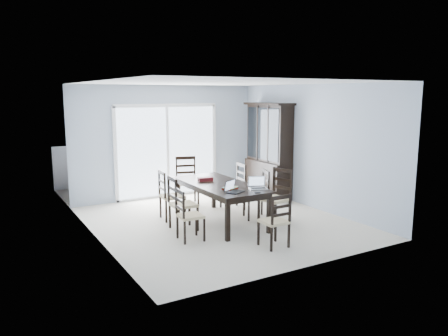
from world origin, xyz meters
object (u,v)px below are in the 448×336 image
(dining_table, at_px, (220,187))
(chair_right_near, at_px, (278,191))
(china_hutch, at_px, (269,152))
(laptop_dark, at_px, (236,190))
(chair_left_mid, at_px, (178,198))
(game_box, at_px, (205,179))
(chair_left_near, at_px, (185,209))
(cell_phone, at_px, (257,193))
(chair_right_far, at_px, (237,181))
(chair_end_near, at_px, (277,215))
(chair_end_far, at_px, (186,175))
(chair_left_far, at_px, (168,190))
(laptop_silver, at_px, (258,186))
(chair_right_mid, at_px, (260,189))
(hot_tub, at_px, (143,170))

(dining_table, distance_m, chair_right_near, 1.09)
(china_hutch, bearing_deg, laptop_dark, -136.71)
(chair_left_mid, bearing_deg, game_box, 121.92)
(chair_left_near, relative_size, cell_phone, 9.78)
(dining_table, xyz_separation_m, chair_right_far, (0.82, 0.71, -0.09))
(chair_right_near, distance_m, chair_right_far, 1.33)
(china_hutch, xyz_separation_m, chair_right_far, (-1.21, -0.54, -0.48))
(chair_left_near, height_order, chair_end_near, chair_left_near)
(chair_end_far, bearing_deg, game_box, 96.59)
(chair_end_far, bearing_deg, chair_end_near, 105.77)
(chair_left_far, distance_m, laptop_silver, 1.82)
(dining_table, bearing_deg, chair_right_far, 41.19)
(chair_right_far, height_order, chair_end_near, chair_right_far)
(chair_end_far, height_order, laptop_silver, chair_end_far)
(chair_left_far, distance_m, chair_right_mid, 1.80)
(chair_left_mid, distance_m, chair_left_far, 0.73)
(laptop_dark, xyz_separation_m, game_box, (0.01, 1.13, -0.01))
(chair_end_near, height_order, game_box, chair_end_near)
(chair_right_far, xyz_separation_m, laptop_silver, (-0.47, -1.47, 0.22))
(cell_phone, bearing_deg, chair_right_mid, 72.83)
(china_hutch, distance_m, chair_left_far, 2.90)
(china_hutch, relative_size, chair_left_near, 2.18)
(dining_table, distance_m, chair_end_near, 1.68)
(laptop_silver, xyz_separation_m, hot_tub, (-0.63, 4.15, -0.30))
(laptop_dark, xyz_separation_m, laptop_silver, (0.48, 0.03, 0.00))
(chair_end_near, bearing_deg, chair_left_far, 109.60)
(chair_end_near, height_order, laptop_dark, chair_end_near)
(chair_left_far, height_order, laptop_silver, chair_left_far)
(china_hutch, distance_m, game_box, 2.34)
(chair_left_near, bearing_deg, laptop_dark, 83.98)
(china_hutch, relative_size, chair_left_far, 1.98)
(chair_right_near, distance_m, chair_end_near, 1.33)
(chair_right_far, bearing_deg, cell_phone, 165.83)
(dining_table, distance_m, china_hutch, 2.41)
(chair_right_near, distance_m, laptop_silver, 0.59)
(game_box, relative_size, hot_tub, 0.14)
(chair_right_near, bearing_deg, chair_left_far, 40.17)
(game_box, bearing_deg, chair_right_near, -43.37)
(chair_right_mid, relative_size, chair_end_far, 0.91)
(chair_left_mid, height_order, laptop_silver, chair_left_mid)
(chair_end_near, xyz_separation_m, game_box, (-0.21, 2.02, 0.25))
(cell_phone, bearing_deg, laptop_silver, 73.64)
(laptop_dark, height_order, cell_phone, laptop_dark)
(chair_right_mid, bearing_deg, chair_end_far, 40.97)
(chair_right_mid, bearing_deg, game_box, 81.80)
(dining_table, relative_size, chair_right_mid, 2.01)
(chair_right_mid, distance_m, cell_phone, 1.11)
(dining_table, bearing_deg, laptop_silver, -65.15)
(china_hutch, distance_m, chair_left_mid, 3.22)
(chair_left_far, height_order, chair_right_far, chair_left_far)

